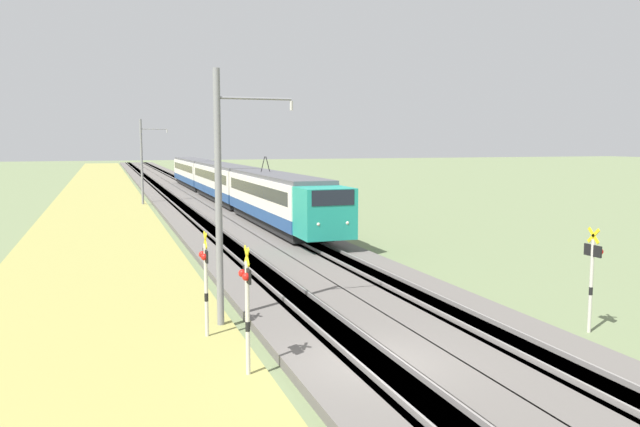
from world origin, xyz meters
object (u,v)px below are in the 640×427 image
Objects in this scene: crossing_signal_far at (592,269)px; catenary_mast_mid at (142,161)px; crossing_signal_near at (247,299)px; catenary_mast_near at (220,197)px; passenger_train at (223,180)px; crossing_signal_aux at (205,275)px.

catenary_mast_mid reaches higher than crossing_signal_far.
crossing_signal_near is 11.00m from crossing_signal_far.
catenary_mast_near is (4.24, 10.81, 2.22)m from crossing_signal_far.
passenger_train is 7.50× the size of catenary_mast_mid.
crossing_signal_far is at bearing -166.70° from catenary_mast_mid.
passenger_train is 18.26× the size of crossing_signal_far.
crossing_signal_aux is 42.60m from catenary_mast_mid.
catenary_mast_mid is at bearing -90.24° from crossing_signal_near.
crossing_signal_aux is (3.47, 0.49, -0.06)m from crossing_signal_near.
passenger_train is at bearing -10.33° from catenary_mast_near.
passenger_train is 44.67m from crossing_signal_far.
passenger_train reaches higher than crossing_signal_aux.
crossing_signal_near is 1.03× the size of crossing_signal_aux.
crossing_signal_aux is (-41.35, 8.02, -0.30)m from passenger_train.
crossing_signal_near is at bearing 179.76° from catenary_mast_mid.
passenger_train is at bearing -99.54° from crossing_signal_near.
catenary_mast_near is at bearing -122.72° from crossing_signal_aux.
crossing_signal_aux is 0.40× the size of catenary_mast_near.
crossing_signal_near is at bearing -178.46° from crossing_signal_far.
catenary_mast_mid reaches higher than crossing_signal_aux.
catenary_mast_near is (-40.29, 7.34, 1.93)m from passenger_train.
crossing_signal_far is 47.03m from catenary_mast_mid.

